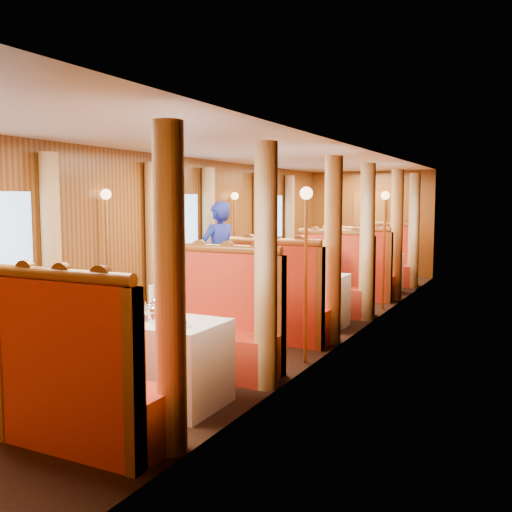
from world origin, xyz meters
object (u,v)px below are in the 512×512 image
Objects in this scene: banquette_mid_aft at (331,287)px; steward at (219,257)px; rose_vase_far at (372,245)px; tea_tray at (147,319)px; teapot_left at (140,313)px; banquette_mid_fwd at (279,309)px; teapot_right at (154,317)px; rose_vase_mid at (307,262)px; banquette_far_aft at (385,265)px; table_near at (164,362)px; banquette_near_aft at (221,333)px; banquette_far_fwd at (358,276)px; table_far at (373,273)px; table_mid at (308,300)px; passenger at (326,269)px; banquette_near_fwd at (81,391)px; fruit_plate at (179,325)px; teapot_back at (156,311)px.

banquette_mid_aft is 0.75× the size of steward.
tea_tray is at bearing -90.87° from rose_vase_far.
teapot_left is at bearing 44.99° from steward.
teapot_right is (0.01, -2.63, 0.38)m from banquette_mid_fwd.
rose_vase_mid is at bearing 91.74° from banquette_mid_fwd.
tea_tray is at bearing -90.92° from banquette_far_aft.
banquette_near_aft is at bearing 90.00° from table_near.
teapot_left is (-0.17, -4.62, 0.40)m from banquette_mid_aft.
banquette_mid_aft is 1.87m from steward.
banquette_far_fwd is 2.03m from banquette_far_aft.
table_far is 0.59× the size of steward.
table_far is 3.09× the size of tea_tray.
table_far is (0.00, 3.50, 0.00)m from table_mid.
banquette_far_fwd is 1.76m from passenger.
passenger is at bearing 90.00° from banquette_near_fwd.
rose_vase_far is at bearing 90.16° from banquette_near_fwd.
table_mid is 0.78× the size of banquette_far_aft.
table_far is at bearing 90.00° from banquette_far_fwd.
steward is at bearing -117.87° from rose_vase_far.
teapot_right is 0.19× the size of passenger.
banquette_near_fwd is 9.46× the size of teapot_right.
banquette_near_aft is 6.48× the size of fruit_plate.
teapot_back is (-0.10, 0.04, 0.45)m from table_near.
banquette_far_aft is at bearing 90.00° from table_far.
banquette_mid_fwd and banquette_mid_aft have the same top height.
table_near is at bearing -90.00° from passenger.
banquette_far_fwd is at bearing -90.00° from table_far.
banquette_near_fwd is 3.72× the size of rose_vase_mid.
passenger is at bearing 93.45° from teapot_right.
banquette_mid_fwd reaches higher than table_mid.
table_far is 5.68× the size of teapot_left.
banquette_mid_fwd reaches higher than teapot_left.
banquette_far_fwd is at bearing 89.26° from rose_vase_mid.
passenger is at bearing 87.49° from rose_vase_mid.
teapot_right is at bearing 178.90° from fruit_plate.
table_near is at bearing 151.24° from fruit_plate.
table_mid is 0.78× the size of banquette_mid_aft.
rose_vase_far is 3.54m from steward.
banquette_far_aft is at bearing 90.00° from banquette_mid_aft.
banquette_mid_fwd is at bearing -90.00° from table_mid.
banquette_mid_fwd is at bearing 75.10° from steward.
passenger is at bearing -90.00° from banquette_far_aft.
banquette_mid_fwd is 2.57m from tea_tray.
passenger reaches higher than table_far.
table_near is 0.41m from tea_tray.
table_mid is (0.00, 3.50, 0.00)m from table_near.
table_far is (0.00, 4.51, -0.05)m from banquette_mid_fwd.
fruit_plate is 0.57× the size of rose_vase_far.
banquette_mid_aft is 4.67m from teapot_right.
passenger is at bearing 90.00° from banquette_mid_fwd.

